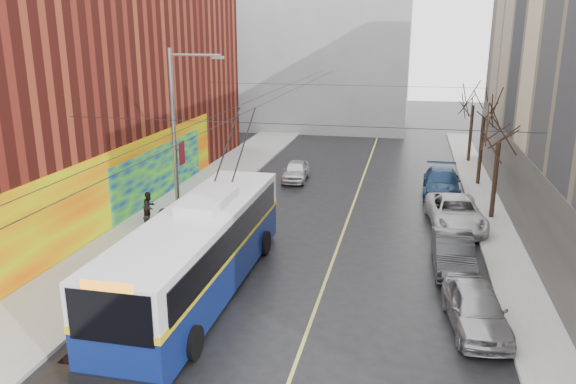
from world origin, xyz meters
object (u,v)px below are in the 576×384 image
tree_mid (485,105)px  pedestrian_c (164,225)px  parked_car_c (455,213)px  parked_car_b (453,253)px  following_car (296,171)px  trolleybus (199,250)px  streetlight_pole (177,139)px  parked_car_a (476,308)px  pedestrian_b (149,207)px  tree_far (474,95)px  pedestrian_a (148,232)px  tree_near (500,127)px  parked_car_d (441,182)px

tree_mid → pedestrian_c: (-15.52, -14.18, -4.29)m
tree_mid → parked_car_c: 9.95m
parked_car_b → following_car: parked_car_b is taller
parked_car_b → parked_car_c: (0.43, 5.55, 0.03)m
pedestrian_c → trolleybus: bearing=168.6°
streetlight_pole → parked_car_a: 15.09m
parked_car_c → pedestrian_b: 15.79m
streetlight_pole → trolleybus: bearing=-61.1°
streetlight_pole → tree_far: streetlight_pole is taller
streetlight_pole → parked_car_c: bearing=18.3°
pedestrian_b → parked_car_c: bearing=-65.2°
streetlight_pole → following_car: size_ratio=2.32×
parked_car_c → pedestrian_a: 15.30m
tree_mid → trolleybus: tree_mid is taller
streetlight_pole → tree_near: (15.14, 6.00, 0.13)m
parked_car_b → parked_car_c: 5.57m
tree_mid → parked_car_b: bearing=-99.7°
tree_far → parked_car_b: bearing=-96.5°
pedestrian_c → tree_far: bearing=-85.7°
trolleybus → following_car: trolleybus is taller
parked_car_b → pedestrian_a: size_ratio=2.88×
parked_car_c → parked_car_d: 6.02m
parked_car_d → following_car: 9.58m
tree_mid → pedestrian_b: tree_mid is taller
trolleybus → tree_near: bearing=44.1°
tree_far → tree_mid: bearing=-90.0°
pedestrian_a → streetlight_pole: bearing=-25.6°
pedestrian_a → tree_far: bearing=-42.7°
parked_car_d → pedestrian_c: (-13.07, -11.52, 0.18)m
parked_car_d → pedestrian_a: bearing=-135.7°
tree_near → pedestrian_a: 18.28m
trolleybus → parked_car_d: trolleybus is taller
tree_far → pedestrian_a: bearing=-125.6°
tree_far → parked_car_b: (-2.43, -21.22, -4.40)m
streetlight_pole → parked_car_d: bearing=39.2°
tree_far → parked_car_d: size_ratio=1.21×
parked_car_a → streetlight_pole: bearing=147.9°
tree_mid → parked_car_a: (-2.00, -19.18, -4.50)m
pedestrian_c → parked_car_b: bearing=-139.6°
tree_near → parked_car_c: 4.94m
tree_mid → streetlight_pole: bearing=-139.3°
parked_car_d → pedestrian_a: 18.33m
tree_near → parked_car_b: (-2.43, -7.22, -4.23)m
tree_mid → tree_far: (0.00, 7.00, -0.11)m
following_car → pedestrian_c: (-3.61, -13.04, 0.31)m
streetlight_pole → following_car: (3.24, 11.86, -4.19)m
parked_car_a → tree_far: bearing=78.7°
following_car → pedestrian_a: bearing=-108.8°
trolleybus → parked_car_a: bearing=-3.1°
streetlight_pole → pedestrian_c: (-0.38, -1.18, -3.88)m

